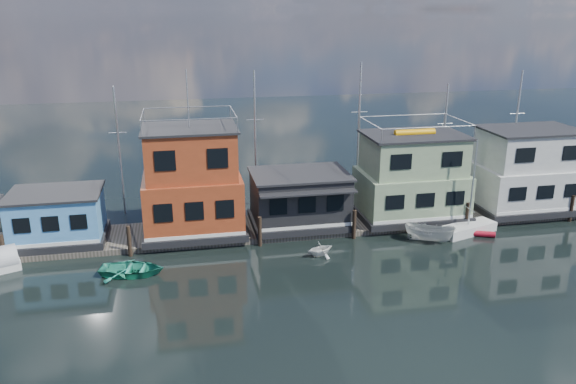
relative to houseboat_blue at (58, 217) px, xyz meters
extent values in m
plane|color=black|center=(18.00, -12.00, -2.21)|extent=(160.00, 160.00, 0.00)
cube|color=#595147|center=(18.00, 0.00, -2.01)|extent=(48.00, 5.00, 0.40)
cube|color=black|center=(0.00, 0.00, -1.56)|extent=(6.40, 4.90, 0.50)
cube|color=#5398D9|center=(0.00, 0.00, 0.19)|extent=(6.00, 4.50, 3.00)
cube|color=black|center=(0.00, 0.00, 1.77)|extent=(6.30, 4.80, 0.16)
cube|color=black|center=(9.50, 0.00, -1.56)|extent=(7.40, 5.90, 0.50)
cube|color=#993A1B|center=(9.50, 0.00, 0.57)|extent=(7.00, 5.50, 3.74)
cube|color=#993A1B|center=(9.50, 0.00, 4.17)|extent=(6.30, 4.95, 3.46)
cube|color=black|center=(9.50, 0.00, 5.97)|extent=(6.65, 5.23, 0.16)
cylinder|color=silver|center=(9.50, 0.00, 8.05)|extent=(0.08, 0.08, 4.00)
cube|color=black|center=(17.50, 0.00, -1.56)|extent=(7.40, 5.40, 0.50)
cube|color=black|center=(17.50, 0.00, 0.39)|extent=(7.00, 5.00, 3.40)
cube|color=black|center=(17.50, 0.00, 2.17)|extent=(7.30, 5.30, 0.16)
cube|color=black|center=(17.50, -2.80, 1.58)|extent=(7.00, 1.20, 0.12)
cube|color=black|center=(26.50, 0.00, -1.56)|extent=(8.40, 5.90, 0.50)
cube|color=gray|center=(26.50, 0.00, 0.25)|extent=(8.00, 5.50, 3.12)
cube|color=gray|center=(26.50, 0.00, 3.25)|extent=(7.20, 4.95, 2.88)
cube|color=black|center=(26.50, 0.00, 4.77)|extent=(7.60, 5.23, 0.16)
cylinder|color=orange|center=(26.50, 0.00, 4.94)|extent=(3.20, 0.56, 0.56)
cube|color=black|center=(36.50, 0.00, -1.56)|extent=(8.40, 5.90, 0.50)
cube|color=beige|center=(36.50, 0.00, 0.25)|extent=(8.00, 5.50, 3.12)
cube|color=beige|center=(36.50, 0.00, 3.25)|extent=(7.20, 4.95, 2.88)
cube|color=black|center=(36.50, 0.00, 4.77)|extent=(7.60, 5.23, 0.16)
cylinder|color=#2D2116|center=(-3.00, -2.80, -1.11)|extent=(0.28, 0.28, 2.20)
cylinder|color=#2D2116|center=(5.00, -2.80, -1.11)|extent=(0.28, 0.28, 2.20)
cylinder|color=#2D2116|center=(14.00, -2.80, -1.11)|extent=(0.28, 0.28, 2.20)
cylinder|color=#2D2116|center=(21.00, -2.80, -1.11)|extent=(0.28, 0.28, 2.20)
cylinder|color=#2D2116|center=(30.00, -2.80, -1.11)|extent=(0.28, 0.28, 2.20)
cylinder|color=#2D2116|center=(39.00, -2.80, -1.11)|extent=(0.28, 0.28, 2.20)
cylinder|color=silver|center=(4.00, 6.00, 3.04)|extent=(0.16, 0.16, 10.50)
cylinder|color=silver|center=(4.00, 6.00, 4.62)|extent=(1.40, 0.06, 0.06)
cylinder|color=silver|center=(15.00, 6.00, 3.54)|extent=(0.16, 0.16, 11.50)
cylinder|color=silver|center=(15.00, 6.00, 5.27)|extent=(1.40, 0.06, 0.06)
cylinder|color=silver|center=(24.00, 6.00, 3.79)|extent=(0.16, 0.16, 12.00)
cylinder|color=silver|center=(24.00, 6.00, 5.59)|extent=(1.40, 0.06, 0.06)
cylinder|color=silver|center=(32.00, 6.00, 2.79)|extent=(0.16, 0.16, 10.00)
cylinder|color=silver|center=(32.00, 6.00, 4.29)|extent=(1.40, 0.06, 0.06)
cylinder|color=silver|center=(39.00, 6.00, 3.29)|extent=(0.16, 0.16, 11.00)
cylinder|color=silver|center=(39.00, 6.00, 4.94)|extent=(1.40, 0.06, 0.06)
imported|color=beige|center=(26.19, -4.49, -1.51)|extent=(3.77, 3.11, 1.40)
cube|color=beige|center=(29.79, -3.49, -1.85)|extent=(4.82, 2.87, 0.71)
cylinder|color=silver|center=(29.79, -3.49, 1.76)|extent=(0.12, 0.12, 6.50)
cube|color=silver|center=(29.79, -3.49, -0.28)|extent=(0.49, 1.37, 0.05)
cylinder|color=#AB1224|center=(29.96, -4.10, -1.98)|extent=(2.97, 1.55, 0.44)
imported|color=#279075|center=(5.32, -5.81, -1.78)|extent=(4.56, 3.65, 0.84)
imported|color=silver|center=(17.80, -5.28, -1.68)|extent=(2.46, 2.29, 1.05)
camera|label=1|loc=(8.77, -39.52, 13.95)|focal=35.00mm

